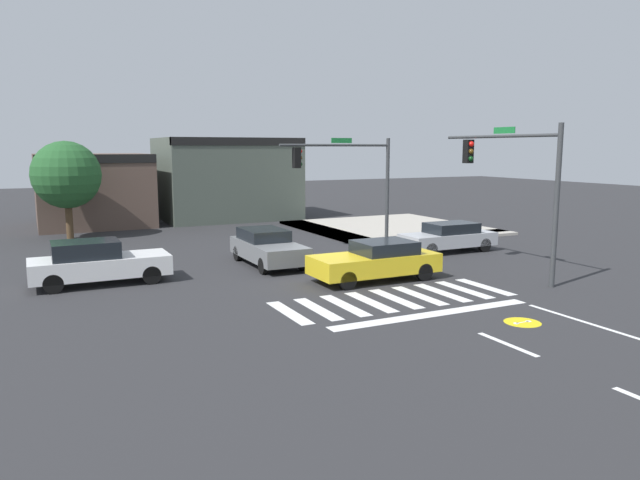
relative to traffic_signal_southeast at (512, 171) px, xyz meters
The scene contains 13 objects.
ground_plane 7.80m from the traffic_signal_southeast, 149.64° to the left, with size 120.00×120.00×0.00m, color #2B2B2D.
crosswalk_near 7.10m from the traffic_signal_southeast, 169.19° to the right, with size 7.85×2.71×0.01m.
lane_markings 10.59m from the traffic_signal_southeast, 118.51° to the right, with size 6.80×20.25×0.01m.
bike_detector_marking 7.50m from the traffic_signal_southeast, 129.88° to the right, with size 1.02×1.02×0.01m.
curb_corner_northeast 13.66m from the traffic_signal_southeast, 78.11° to the left, with size 10.00×10.60×0.15m.
storefront_row 23.89m from the traffic_signal_southeast, 107.47° to the left, with size 16.30×6.81×5.46m.
traffic_signal_southeast is the anchor object (origin of this frame).
traffic_signal_northeast 8.80m from the traffic_signal_southeast, 105.20° to the left, with size 5.90×0.32×5.28m.
car_silver 6.23m from the traffic_signal_southeast, 76.14° to the left, with size 4.52×1.72×1.36m.
car_gray 10.06m from the traffic_signal_southeast, 141.17° to the left, with size 1.87×4.53×1.45m.
car_yellow 6.07m from the traffic_signal_southeast, 162.83° to the left, with size 4.69×1.94×1.43m.
car_white 15.44m from the traffic_signal_southeast, 159.47° to the left, with size 4.71×1.84×1.58m.
roadside_tree 22.52m from the traffic_signal_southeast, 129.41° to the left, with size 3.55×3.55×5.17m.
Camera 1 is at (-10.38, -20.10, 4.80)m, focal length 33.36 mm.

